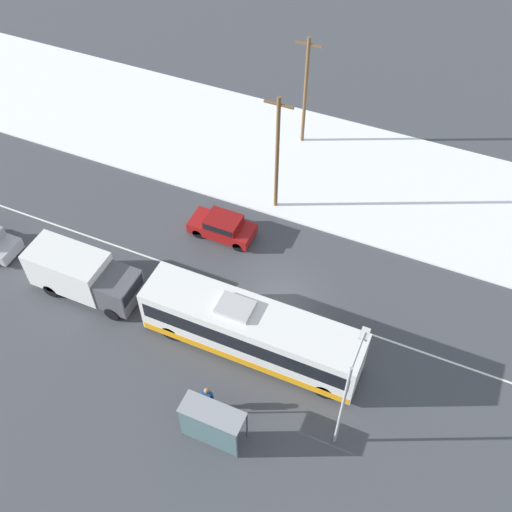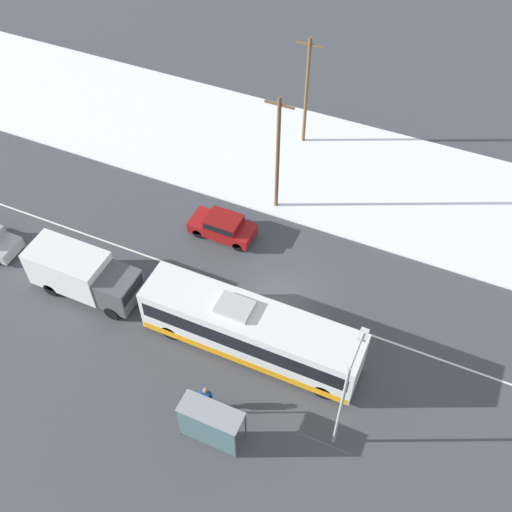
{
  "view_description": "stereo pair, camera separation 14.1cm",
  "coord_description": "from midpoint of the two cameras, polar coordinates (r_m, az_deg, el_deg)",
  "views": [
    {
      "loc": [
        6.88,
        -19.11,
        27.36
      ],
      "look_at": [
        -2.12,
        1.56,
        1.4
      ],
      "focal_mm": 42.0,
      "sensor_mm": 36.0,
      "label": 1
    },
    {
      "loc": [
        7.01,
        -19.05,
        27.36
      ],
      "look_at": [
        -2.12,
        1.56,
        1.4
      ],
      "focal_mm": 42.0,
      "sensor_mm": 36.0,
      "label": 2
    }
  ],
  "objects": [
    {
      "name": "sedan_car",
      "position": [
        36.9,
        -3.07,
        2.9
      ],
      "size": [
        4.04,
        1.8,
        1.46
      ],
      "rotation": [
        0.0,
        0.0,
        3.14
      ],
      "color": "maroon",
      "rests_on": "ground_plane"
    },
    {
      "name": "streetlamp",
      "position": [
        26.51,
        8.74,
        -12.49
      ],
      "size": [
        0.36,
        2.27,
        6.76
      ],
      "color": "#9EA3A8",
      "rests_on": "ground_plane"
    },
    {
      "name": "box_truck",
      "position": [
        34.7,
        -16.14,
        -1.57
      ],
      "size": [
        6.38,
        2.3,
        2.84
      ],
      "color": "silver",
      "rests_on": "ground_plane"
    },
    {
      "name": "city_bus",
      "position": [
        31.0,
        -0.37,
        -7.13
      ],
      "size": [
        11.68,
        2.57,
        3.3
      ],
      "color": "white",
      "rests_on": "ground_plane"
    },
    {
      "name": "lane_marking_center",
      "position": [
        34.07,
        2.32,
        -4.45
      ],
      "size": [
        60.0,
        0.12,
        0.0
      ],
      "color": "silver",
      "rests_on": "ground_plane"
    },
    {
      "name": "pedestrian_at_stop",
      "position": [
        29.74,
        -4.61,
        -13.17
      ],
      "size": [
        0.66,
        0.29,
        1.83
      ],
      "color": "#23232D",
      "rests_on": "ground_plane"
    },
    {
      "name": "bus_shelter",
      "position": [
        28.47,
        -4.38,
        -15.67
      ],
      "size": [
        3.02,
        1.2,
        2.4
      ],
      "color": "gray",
      "rests_on": "ground_plane"
    },
    {
      "name": "utility_pole_snowlot",
      "position": [
        41.93,
        4.95,
        15.4
      ],
      "size": [
        1.8,
        0.24,
        8.13
      ],
      "color": "brown",
      "rests_on": "ground_plane"
    },
    {
      "name": "ground_plane",
      "position": [
        34.07,
        2.32,
        -4.45
      ],
      "size": [
        120.0,
        120.0,
        0.0
      ],
      "primitive_type": "plane",
      "color": "#424449"
    },
    {
      "name": "snow_lot",
      "position": [
        41.93,
        8.62,
        7.77
      ],
      "size": [
        80.0,
        11.46,
        0.12
      ],
      "color": "white",
      "rests_on": "ground_plane"
    },
    {
      "name": "utility_pole_roadside",
      "position": [
        36.33,
        2.2,
        9.7
      ],
      "size": [
        1.8,
        0.24,
        8.33
      ],
      "color": "brown",
      "rests_on": "ground_plane"
    }
  ]
}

